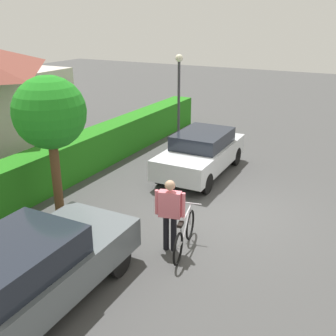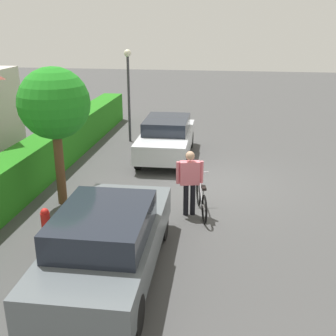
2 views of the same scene
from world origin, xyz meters
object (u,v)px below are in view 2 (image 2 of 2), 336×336
at_px(parked_car_far, 167,137).
at_px(fire_hydrant, 46,225).
at_px(parked_car_near, 108,240).
at_px(bicycle, 201,199).
at_px(tree_kerbside, 54,105).
at_px(street_lamp, 128,82).
at_px(person_rider, 190,178).

relative_size(parked_car_far, fire_hydrant, 4.98).
bearing_deg(parked_car_far, parked_car_near, -179.99).
xyz_separation_m(bicycle, tree_kerbside, (0.10, 3.73, 2.28)).
bearing_deg(street_lamp, bicycle, -152.22).
height_order(bicycle, fire_hydrant, bicycle).
relative_size(bicycle, street_lamp, 0.49).
xyz_separation_m(bicycle, person_rider, (-0.13, 0.29, 0.60)).
relative_size(parked_car_near, street_lamp, 1.25).
distance_m(parked_car_near, person_rider, 3.17).
bearing_deg(bicycle, street_lamp, 27.78).
xyz_separation_m(bicycle, street_lamp, (6.31, 3.33, 2.00)).
bearing_deg(tree_kerbside, street_lamp, -3.73).
xyz_separation_m(person_rider, tree_kerbside, (0.23, 3.44, 1.69)).
xyz_separation_m(parked_car_near, tree_kerbside, (3.14, 2.18, 1.90)).
bearing_deg(tree_kerbside, bicycle, -91.57).
height_order(person_rider, tree_kerbside, tree_kerbside).
distance_m(parked_car_near, fire_hydrant, 2.07).
xyz_separation_m(person_rider, street_lamp, (6.45, 3.03, 1.40)).
distance_m(parked_car_near, street_lamp, 9.65).
distance_m(street_lamp, tree_kerbside, 6.23).
height_order(parked_car_far, tree_kerbside, tree_kerbside).
distance_m(parked_car_near, parked_car_far, 7.48).
distance_m(bicycle, fire_hydrant, 3.81).
distance_m(person_rider, street_lamp, 7.26).
relative_size(parked_car_far, bicycle, 2.30).
xyz_separation_m(parked_car_near, person_rider, (2.90, -1.26, 0.21)).
xyz_separation_m(parked_car_near, street_lamp, (9.35, 1.78, 1.62)).
relative_size(street_lamp, fire_hydrant, 4.46).
xyz_separation_m(parked_car_near, parked_car_far, (7.48, 0.00, -0.03)).
bearing_deg(parked_car_near, parked_car_far, 0.01).
bearing_deg(fire_hydrant, parked_car_far, -15.09).
bearing_deg(fire_hydrant, bicycle, -59.22).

